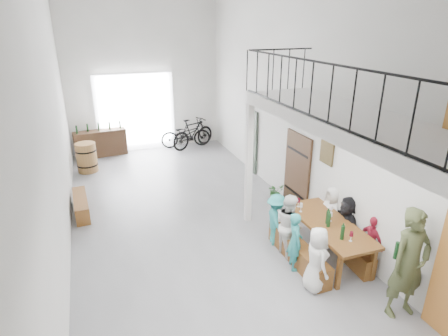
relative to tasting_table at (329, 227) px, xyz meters
name	(u,v)px	position (x,y,z in m)	size (l,w,h in m)	color
floor	(191,220)	(-2.20, 2.42, -0.71)	(12.00, 12.00, 0.00)	slate
room_walls	(186,71)	(-2.20, 2.42, 2.85)	(12.00, 12.00, 12.00)	white
gateway_portal	(136,113)	(-2.60, 8.36, 0.69)	(2.80, 0.08, 2.80)	white
right_wall_decor	(339,166)	(0.50, 0.55, 1.04)	(0.07, 8.28, 5.07)	#9D5E23
balcony	(358,127)	(-0.22, -0.71, 2.26)	(1.52, 5.62, 4.00)	silver
tasting_table	(329,227)	(0.00, 0.00, 0.00)	(0.92, 2.18, 0.79)	brown
bench_inner	(298,253)	(-0.65, 0.04, -0.48)	(0.31, 1.95, 0.45)	brown
bench_wall	(342,244)	(0.37, -0.02, -0.49)	(0.24, 1.88, 0.43)	brown
tableware	(327,218)	(-0.07, -0.01, 0.22)	(0.60, 1.59, 0.35)	#113315
side_bench	(81,205)	(-4.70, 3.77, -0.50)	(0.32, 1.48, 0.42)	brown
oak_barrel	(87,157)	(-4.46, 6.66, -0.23)	(0.65, 0.65, 0.95)	brown
serving_counter	(101,143)	(-3.95, 8.07, -0.24)	(1.77, 0.49, 0.94)	#3C2515
counter_bottles	(99,127)	(-3.95, 8.07, 0.37)	(1.52, 0.25, 0.28)	#113315
guest_left_a	(316,260)	(-0.78, -0.76, -0.08)	(0.61, 0.40, 1.24)	silver
guest_left_b	(295,241)	(-0.81, -0.08, -0.11)	(0.44, 0.29, 1.20)	teal
guest_left_c	(289,225)	(-0.67, 0.41, -0.04)	(0.65, 0.51, 1.34)	silver
guest_left_d	(276,220)	(-0.75, 0.81, -0.12)	(0.75, 0.43, 1.17)	teal
guest_right_a	(371,243)	(0.56, -0.60, -0.14)	(0.67, 0.28, 1.14)	maroon
guest_right_b	(346,224)	(0.50, 0.09, -0.09)	(1.15, 0.37, 1.24)	black
guest_right_c	(331,213)	(0.51, 0.63, -0.10)	(0.59, 0.39, 1.22)	silver
host_standing	(409,264)	(0.24, -1.77, 0.25)	(0.70, 0.46, 1.92)	#424929
potted_plant	(276,192)	(0.25, 2.71, -0.47)	(0.43, 0.37, 0.47)	#1D501E
bicycle_near	(186,134)	(-0.84, 8.02, -0.21)	(0.66, 1.90, 1.00)	black
bicycle_far	(193,133)	(-0.60, 7.82, -0.13)	(0.54, 1.91, 1.15)	black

